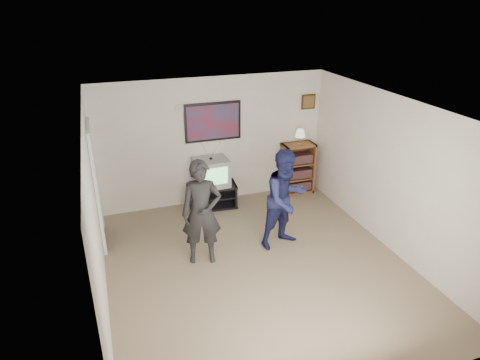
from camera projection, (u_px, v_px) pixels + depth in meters
room_shell at (252, 185)px, 6.42m from camera, size 4.51×5.00×2.51m
media_stand at (213, 195)px, 8.43m from camera, size 0.96×0.60×0.46m
crt_television at (211, 172)px, 8.22m from camera, size 0.65×0.55×0.54m
bookshelf at (297, 169)px, 8.89m from camera, size 0.66×0.37×1.08m
table_lamp at (300, 137)px, 8.56m from camera, size 0.21×0.21×0.33m
person_tall at (202, 213)px, 6.48m from camera, size 0.68×0.52×1.68m
person_short at (286, 199)px, 6.92m from camera, size 0.95×0.82×1.67m
controller_left at (195, 191)px, 6.54m from camera, size 0.03×0.11×0.03m
controller_right at (279, 177)px, 7.03m from camera, size 0.08×0.13×0.04m
poster at (213, 122)px, 8.10m from camera, size 1.10×0.03×0.75m
air_vent at (183, 109)px, 7.82m from camera, size 0.28×0.02×0.14m
small_picture at (308, 102)px, 8.60m from camera, size 0.30×0.03×0.30m
doorway at (96, 187)px, 6.94m from camera, size 0.03×0.85×2.00m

